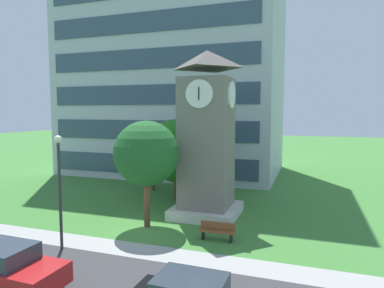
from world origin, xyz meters
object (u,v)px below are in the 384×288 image
clock_tower (207,144)px  tree_streetside (153,147)px  tree_near_tower (146,154)px  parked_car_red (6,268)px  street_lamp (59,178)px  tree_by_building (176,151)px  park_bench (217,231)px

clock_tower → tree_streetside: size_ratio=1.97×
tree_near_tower → parked_car_red: (-1.63, -7.98, -3.29)m
street_lamp → tree_by_building: (1.84, 10.07, 0.29)m
park_bench → street_lamp: size_ratio=0.34×
park_bench → tree_near_tower: bearing=171.3°
tree_near_tower → street_lamp: bearing=-120.1°
tree_streetside → tree_by_building: size_ratio=0.86×
clock_tower → tree_by_building: clock_tower is taller
clock_tower → tree_streetside: clock_tower is taller
street_lamp → tree_by_building: 10.24m
tree_near_tower → parked_car_red: size_ratio=1.40×
park_bench → street_lamp: 8.08m
clock_tower → street_lamp: (-4.97, -7.29, -1.14)m
park_bench → parked_car_red: bearing=-128.8°
clock_tower → street_lamp: 8.89m
street_lamp → tree_by_building: tree_by_building is taller
street_lamp → tree_streetside: size_ratio=1.05×
park_bench → tree_near_tower: (-4.26, 0.65, 3.69)m
clock_tower → park_bench: size_ratio=5.57×
clock_tower → tree_streetside: 7.99m
tree_streetside → parked_car_red: (1.91, -16.19, -2.77)m
tree_streetside → tree_near_tower: bearing=-66.7°
parked_car_red → tree_by_building: bearing=85.6°
clock_tower → street_lamp: clock_tower is taller
street_lamp → tree_streetside: street_lamp is taller
street_lamp → parked_car_red: size_ratio=1.26×
tree_near_tower → parked_car_red: tree_near_tower is taller
street_lamp → tree_streetside: bearing=95.2°
park_bench → tree_by_building: bearing=126.3°
park_bench → parked_car_red: parked_car_red is taller
clock_tower → parked_car_red: (-4.19, -11.11, -3.66)m
street_lamp → parked_car_red: (0.78, -3.82, -2.52)m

